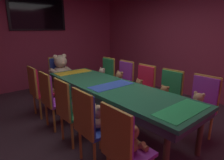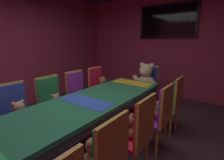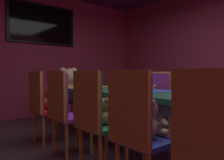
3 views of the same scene
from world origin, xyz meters
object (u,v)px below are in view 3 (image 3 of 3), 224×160
(teddy_left_4, at_px, (51,99))
(teddy_right_2, at_px, (183,101))
(wall_tv, at_px, (43,24))
(chair_right_4, at_px, (130,93))
(chair_right_2, at_px, (188,99))
(teddy_left_2, at_px, (105,113))
(chair_left_4, at_px, (41,100))
(banquet_table, at_px, (150,99))
(chair_left_0, at_px, (214,142))
(chair_left_1, at_px, (135,122))
(teddy_left_1, at_px, (148,121))
(chair_left_2, at_px, (93,112))
(chair_right_3, at_px, (157,96))
(king_teddy_bear, at_px, (70,87))
(throne_chair, at_px, (65,93))
(chair_left_3, at_px, (63,105))
(teddy_right_3, at_px, (151,96))
(teddy_right_4, at_px, (124,94))

(teddy_left_4, relative_size, teddy_right_2, 1.18)
(wall_tv, bearing_deg, teddy_left_4, -109.59)
(teddy_left_4, bearing_deg, chair_right_4, -0.10)
(chair_right_2, relative_size, wall_tv, 0.65)
(teddy_left_2, xyz_separation_m, chair_left_4, (-0.16, 1.20, 0.02))
(banquet_table, bearing_deg, chair_left_0, -125.88)
(chair_left_1, distance_m, teddy_left_1, 0.15)
(chair_left_0, distance_m, teddy_left_2, 1.18)
(chair_left_2, distance_m, chair_right_3, 1.76)
(chair_left_0, distance_m, king_teddy_bear, 3.19)
(chair_left_4, distance_m, teddy_right_2, 1.92)
(chair_left_2, relative_size, chair_left_4, 1.00)
(teddy_left_2, bearing_deg, throne_chair, 72.09)
(wall_tv, bearing_deg, king_teddy_bear, -90.00)
(chair_left_0, height_order, chair_left_3, same)
(teddy_left_1, distance_m, chair_left_4, 1.78)
(teddy_right_2, bearing_deg, throne_chair, -71.97)
(teddy_right_3, height_order, chair_right_4, chair_right_4)
(chair_left_0, distance_m, throne_chair, 3.35)
(banquet_table, relative_size, chair_right_3, 3.09)
(chair_left_0, relative_size, teddy_left_1, 3.02)
(teddy_left_4, bearing_deg, teddy_right_4, -0.11)
(teddy_right_4, bearing_deg, chair_left_4, -0.10)
(chair_left_0, xyz_separation_m, teddy_left_1, (0.16, 0.59, -0.01))
(chair_right_2, bearing_deg, teddy_right_4, -84.01)
(banquet_table, bearing_deg, chair_right_2, -0.47)
(chair_left_1, bearing_deg, teddy_left_4, 85.18)
(teddy_left_2, xyz_separation_m, chair_left_3, (-0.15, 0.59, 0.02))
(chair_left_3, xyz_separation_m, teddy_right_2, (1.50, -0.59, -0.02))
(teddy_right_2, distance_m, throne_chair, 2.18)
(teddy_right_2, bearing_deg, chair_left_2, -0.03)
(chair_left_2, height_order, teddy_right_3, chair_left_2)
(teddy_left_2, bearing_deg, chair_right_2, -0.03)
(teddy_right_2, xyz_separation_m, chair_right_4, (0.16, 1.20, 0.02))
(teddy_right_4, bearing_deg, chair_left_1, 49.24)
(banquet_table, relative_size, chair_right_2, 3.09)
(chair_right_4, bearing_deg, teddy_right_2, 82.27)
(teddy_left_2, relative_size, teddy_right_4, 0.87)
(chair_right_3, bearing_deg, teddy_left_2, 21.15)
(banquet_table, distance_m, chair_left_4, 1.45)
(banquet_table, distance_m, king_teddy_bear, 1.90)
(teddy_left_4, distance_m, wall_tv, 2.50)
(chair_left_4, bearing_deg, chair_left_2, -89.28)
(teddy_left_4, height_order, teddy_right_4, teddy_left_4)
(teddy_left_4, height_order, chair_right_3, chair_right_3)
(banquet_table, distance_m, teddy_left_4, 1.38)
(teddy_right_2, distance_m, teddy_right_3, 0.59)
(chair_left_1, distance_m, teddy_right_4, 2.33)
(chair_left_4, bearing_deg, chair_left_1, -90.08)
(chair_left_0, relative_size, teddy_right_2, 3.36)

